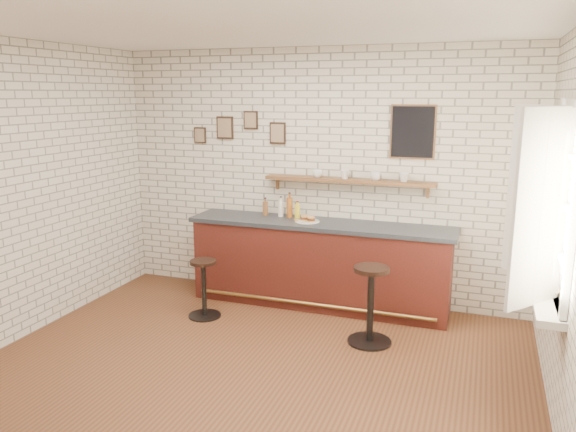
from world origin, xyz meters
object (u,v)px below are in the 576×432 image
shelf_cup_d (404,177)px  bar_stool_left (204,287)px  bar_counter (319,264)px  bar_stool_right (371,303)px  book_upper (542,287)px  shelf_cup_b (345,174)px  bitters_bottle_brown (265,208)px  bitters_bottle_white (281,208)px  book_lower (541,289)px  bitters_bottle_amber (290,207)px  ciabatta_sandwich (308,218)px  shelf_cup_c (376,176)px  shelf_cup_a (318,174)px  condiment_bottle_yellow (297,211)px  sandwich_plate (307,221)px

shelf_cup_d → bar_stool_left: bearing=-149.6°
bar_counter → shelf_cup_d: 1.40m
bar_stool_left → bar_stool_right: bearing=-1.5°
bar_stool_left → book_upper: book_upper is taller
bar_stool_right → shelf_cup_b: (-0.55, 1.04, 1.12)m
bitters_bottle_brown → shelf_cup_b: (0.97, 0.07, 0.45)m
bitters_bottle_white → book_lower: 3.19m
bar_counter → bitters_bottle_amber: size_ratio=10.33×
bar_counter → ciabatta_sandwich: ciabatta_sandwich is taller
bitters_bottle_brown → shelf_cup_c: size_ratio=1.68×
bar_stool_right → shelf_cup_b: 1.62m
bitters_bottle_amber → book_lower: size_ratio=1.32×
shelf_cup_b → bitters_bottle_amber: bearing=137.0°
ciabatta_sandwich → bitters_bottle_brown: 0.62m
shelf_cup_c → shelf_cup_d: shelf_cup_c is taller
shelf_cup_d → ciabatta_sandwich: bearing=-163.1°
shelf_cup_a → shelf_cup_c: size_ratio=0.88×
shelf_cup_a → book_upper: 2.90m
bitters_bottle_white → book_lower: bitters_bottle_white is taller
bitters_bottle_brown → shelf_cup_b: size_ratio=1.97×
bar_stool_left → shelf_cup_b: size_ratio=5.90×
ciabatta_sandwich → shelf_cup_c: (0.73, 0.23, 0.50)m
bar_counter → shelf_cup_d: shelf_cup_d is taller
bitters_bottle_brown → bitters_bottle_white: (0.20, 0.00, 0.01)m
shelf_cup_b → bitters_bottle_brown: bearing=135.1°
bar_counter → condiment_bottle_yellow: 0.68m
sandwich_plate → bitters_bottle_amber: bitters_bottle_amber is taller
bitters_bottle_amber → shelf_cup_a: 0.53m
bar_counter → shelf_cup_a: bearing=115.4°
shelf_cup_d → shelf_cup_c: bearing=-175.6°
shelf_cup_b → book_lower: 2.66m
condiment_bottle_yellow → bar_stool_right: bearing=-41.3°
sandwich_plate → shelf_cup_b: shelf_cup_b is taller
ciabatta_sandwich → bar_stool_left: (-0.98, -0.75, -0.70)m
bitters_bottle_amber → bitters_bottle_brown: bearing=180.0°
bitters_bottle_white → shelf_cup_b: size_ratio=2.21×
condiment_bottle_yellow → shelf_cup_a: 0.51m
bar_counter → bar_stool_left: size_ratio=4.70×
condiment_bottle_yellow → shelf_cup_c: shelf_cup_c is taller
shelf_cup_a → book_lower: bearing=-56.9°
shelf_cup_b → bitters_bottle_white: bearing=136.1°
condiment_bottle_yellow → shelf_cup_c: (0.91, 0.07, 0.46)m
sandwich_plate → shelf_cup_b: 0.70m
sandwich_plate → book_upper: sandwich_plate is taller
condiment_bottle_yellow → bar_stool_left: (-0.79, -0.92, -0.74)m
bitters_bottle_amber → sandwich_plate: bearing=-30.6°
condiment_bottle_yellow → book_upper: 3.00m
ciabatta_sandwich → book_lower: bearing=-29.9°
sandwich_plate → shelf_cup_b: bearing=31.5°
sandwich_plate → book_lower: sandwich_plate is taller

